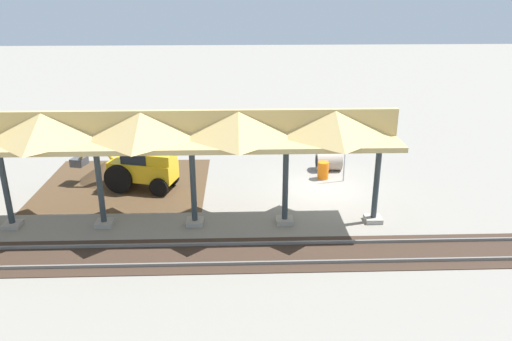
{
  "coord_description": "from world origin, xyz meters",
  "views": [
    {
      "loc": [
        4.1,
        22.54,
        9.53
      ],
      "look_at": [
        3.37,
        1.61,
        1.6
      ],
      "focal_mm": 35.0,
      "sensor_mm": 36.0,
      "label": 1
    }
  ],
  "objects_px": {
    "stop_sign": "(345,151)",
    "concrete_pipe": "(329,161)",
    "traffic_barrel": "(323,170)",
    "backhoe": "(140,164)"
  },
  "relations": [
    {
      "from": "concrete_pipe",
      "to": "backhoe",
      "type": "bearing_deg",
      "value": 13.08
    },
    {
      "from": "stop_sign",
      "to": "backhoe",
      "type": "height_order",
      "value": "backhoe"
    },
    {
      "from": "concrete_pipe",
      "to": "stop_sign",
      "type": "bearing_deg",
      "value": 106.54
    },
    {
      "from": "stop_sign",
      "to": "backhoe",
      "type": "relative_size",
      "value": 0.41
    },
    {
      "from": "stop_sign",
      "to": "concrete_pipe",
      "type": "distance_m",
      "value": 2.04
    },
    {
      "from": "traffic_barrel",
      "to": "stop_sign",
      "type": "bearing_deg",
      "value": 158.62
    },
    {
      "from": "stop_sign",
      "to": "concrete_pipe",
      "type": "bearing_deg",
      "value": -73.46
    },
    {
      "from": "concrete_pipe",
      "to": "traffic_barrel",
      "type": "height_order",
      "value": "concrete_pipe"
    },
    {
      "from": "backhoe",
      "to": "traffic_barrel",
      "type": "relative_size",
      "value": 6.03
    },
    {
      "from": "stop_sign",
      "to": "backhoe",
      "type": "bearing_deg",
      "value": 3.4
    }
  ]
}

